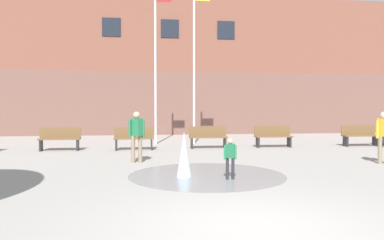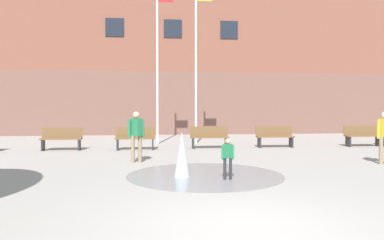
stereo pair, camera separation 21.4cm
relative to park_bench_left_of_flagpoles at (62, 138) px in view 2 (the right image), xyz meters
name	(u,v)px [view 2 (the right image)]	position (x,y,z in m)	size (l,w,h in m)	color
ground_plane	(246,228)	(4.90, -10.17, -0.48)	(100.00, 100.00, 0.00)	gray
library_building	(170,69)	(4.90, 10.68, 3.85)	(36.00, 6.05, 8.65)	brown
splash_fountain	(192,164)	(4.58, -6.08, -0.16)	(3.99, 3.99, 1.12)	gray
park_bench_left_of_flagpoles	(62,138)	(0.00, 0.00, 0.00)	(1.60, 0.44, 0.91)	#28282D
park_bench_under_left_flagpole	(135,138)	(2.92, -0.14, 0.00)	(1.60, 0.44, 0.91)	#28282D
park_bench_center	(209,137)	(5.98, 0.07, 0.00)	(1.60, 0.44, 0.91)	#28282D
park_bench_under_right_flagpole	(275,136)	(8.81, 0.10, 0.00)	(1.60, 0.44, 0.91)	#28282D
park_bench_near_trashcan	(363,135)	(12.77, 0.06, 0.00)	(1.60, 0.44, 0.91)	#28282D
adult_in_red	(136,133)	(3.10, -3.63, 0.45)	(0.50, 0.38, 1.59)	#89755B
child_with_pink_shirt	(228,155)	(5.37, -6.62, 0.10)	(0.31, 0.22, 0.99)	#28282D
flagpole_left	(158,59)	(3.88, 2.10, 3.47)	(0.80, 0.10, 7.41)	silver
flagpole_right	(197,58)	(5.69, 2.10, 3.53)	(0.80, 0.10, 7.53)	silver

